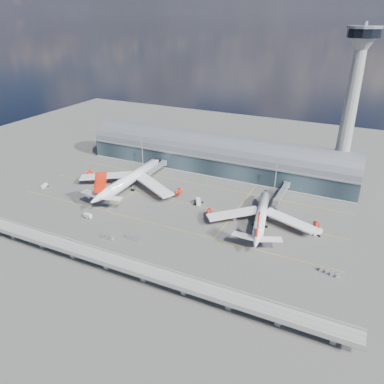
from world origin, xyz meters
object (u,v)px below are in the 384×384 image
at_px(floodlight_mast_left, 142,153).
at_px(service_truck_0, 44,186).
at_px(cargo_train_1, 133,238).
at_px(cargo_train_2, 330,273).
at_px(service_truck_3, 317,232).
at_px(cargo_train_0, 107,237).
at_px(service_truck_2, 230,216).
at_px(service_truck_1, 88,216).
at_px(service_truck_4, 267,214).
at_px(floodlight_mast_right, 276,176).
at_px(airliner_left, 129,179).
at_px(service_truck_5, 198,202).
at_px(control_tower, 349,113).
at_px(airliner_right, 261,216).

height_order(floodlight_mast_left, service_truck_0, floodlight_mast_left).
bearing_deg(cargo_train_1, cargo_train_2, -87.75).
height_order(service_truck_3, cargo_train_0, service_truck_3).
distance_m(service_truck_2, cargo_train_2, 65.02).
relative_size(service_truck_1, cargo_train_1, 0.51).
height_order(service_truck_4, cargo_train_0, service_truck_4).
relative_size(service_truck_1, service_truck_2, 0.63).
xyz_separation_m(floodlight_mast_right, service_truck_0, (-143.35, -55.96, -12.35)).
bearing_deg(airliner_left, cargo_train_0, -67.32).
bearing_deg(service_truck_3, cargo_train_2, -33.63).
distance_m(floodlight_mast_left, cargo_train_1, 97.03).
xyz_separation_m(service_truck_1, service_truck_5, (50.32, 43.53, 0.25)).
distance_m(control_tower, service_truck_3, 82.22).
height_order(airliner_right, cargo_train_1, airliner_right).
bearing_deg(cargo_train_2, service_truck_0, 71.37).
bearing_deg(cargo_train_2, airliner_right, 39.89).
distance_m(airliner_left, service_truck_2, 76.00).
bearing_deg(service_truck_4, service_truck_2, -121.26).
height_order(service_truck_5, cargo_train_0, service_truck_5).
xyz_separation_m(control_tower, service_truck_4, (-31.86, -57.05, -50.28)).
height_order(airliner_left, service_truck_1, airliner_left).
bearing_deg(airliner_left, service_truck_5, -0.97).
relative_size(service_truck_5, cargo_train_0, 0.90).
distance_m(service_truck_2, service_truck_3, 47.94).
xyz_separation_m(floodlight_mast_left, service_truck_2, (85.08, -41.15, -12.26)).
bearing_deg(service_truck_5, cargo_train_2, -53.74).
xyz_separation_m(control_tower, service_truck_1, (-124.36, -104.18, -50.25)).
distance_m(floodlight_mast_right, cargo_train_0, 111.47).
distance_m(service_truck_5, cargo_train_0, 62.45).
bearing_deg(cargo_train_1, service_truck_5, -21.60).
bearing_deg(service_truck_3, service_truck_1, -124.22).
xyz_separation_m(cargo_train_0, cargo_train_2, (109.36, 19.57, -0.06)).
xyz_separation_m(floodlight_mast_left, cargo_train_0, (34.22, -89.08, -12.73)).
bearing_deg(service_truck_2, service_truck_1, 131.74).
bearing_deg(service_truck_0, airliner_left, 8.07).
xyz_separation_m(control_tower, airliner_right, (-32.23, -68.26, -46.24)).
height_order(floodlight_mast_left, floodlight_mast_right, same).
distance_m(service_truck_2, cargo_train_1, 57.40).
xyz_separation_m(floodlight_mast_left, service_truck_4, (103.14, -29.05, -12.28)).
xyz_separation_m(control_tower, service_truck_5, (-74.04, -60.65, -50.01)).
height_order(control_tower, floodlight_mast_left, control_tower).
height_order(service_truck_1, service_truck_2, service_truck_1).
bearing_deg(service_truck_3, service_truck_4, -157.10).
xyz_separation_m(airliner_left, cargo_train_1, (37.08, -51.66, -6.09)).
bearing_deg(floodlight_mast_right, airliner_left, -160.29).
distance_m(floodlight_mast_left, cargo_train_0, 96.27).
relative_size(floodlight_mast_right, service_truck_0, 4.09).
distance_m(floodlight_mast_left, floodlight_mast_right, 100.00).
bearing_deg(airliner_right, cargo_train_2, -46.82).
height_order(airliner_left, service_truck_0, airliner_left).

